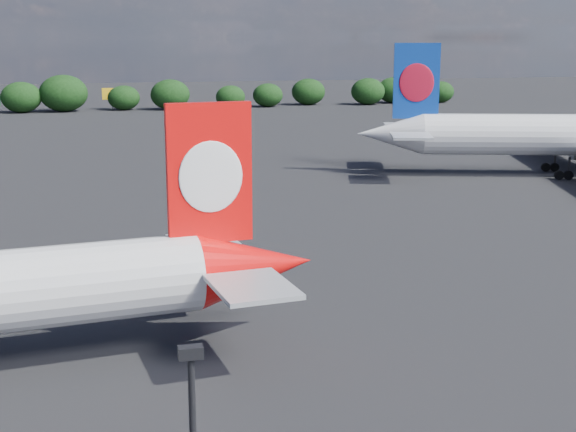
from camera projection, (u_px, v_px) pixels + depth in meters
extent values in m
plane|color=black|center=(46.00, 203.00, 90.37)|extent=(500.00, 500.00, 0.00)
cone|color=red|center=(255.00, 266.00, 49.03)|extent=(7.82, 5.37, 4.60)
cube|color=red|center=(210.00, 173.00, 46.80)|extent=(5.08, 1.01, 8.28)
ellipsoid|color=white|center=(211.00, 177.00, 46.59)|extent=(3.86, 0.60, 4.23)
ellipsoid|color=white|center=(208.00, 175.00, 47.09)|extent=(3.86, 0.60, 4.23)
cube|color=#ADB0B5|center=(252.00, 287.00, 43.69)|extent=(4.72, 5.94, 0.28)
cube|color=#ADB0B5|center=(205.00, 243.00, 52.94)|extent=(4.72, 5.94, 0.28)
cone|color=silver|center=(390.00, 134.00, 108.31)|extent=(10.07, 7.88, 5.52)
cube|color=#0D3799|center=(416.00, 81.00, 106.61)|extent=(5.97, 2.31, 9.94)
ellipsoid|color=#B8122A|center=(417.00, 83.00, 106.33)|extent=(4.50, 1.57, 5.08)
ellipsoid|color=#B8122A|center=(416.00, 82.00, 106.98)|extent=(4.50, 1.57, 5.08)
cube|color=#ADB0B5|center=(411.00, 136.00, 102.18)|extent=(6.70, 7.80, 0.33)
cube|color=#ADB0B5|center=(402.00, 126.00, 114.03)|extent=(6.70, 7.80, 0.33)
cube|color=#ADB0B5|center=(565.00, 135.00, 121.37)|extent=(13.35, 23.23, 0.61)
cylinder|color=black|center=(569.00, 167.00, 104.81)|extent=(0.39, 0.39, 2.76)
cylinder|color=black|center=(568.00, 175.00, 105.04)|extent=(1.31, 0.83, 1.22)
cylinder|color=black|center=(559.00, 175.00, 105.10)|extent=(1.31, 0.83, 1.22)
cylinder|color=black|center=(555.00, 160.00, 111.27)|extent=(0.39, 0.39, 2.76)
cylinder|color=black|center=(554.00, 167.00, 111.50)|extent=(1.31, 0.83, 1.22)
cylinder|color=black|center=(546.00, 167.00, 111.56)|extent=(1.31, 0.83, 1.22)
cube|color=black|center=(191.00, 352.00, 17.57)|extent=(0.55, 0.30, 0.28)
cube|color=yellow|center=(112.00, 94.00, 207.79)|extent=(5.00, 0.30, 3.00)
cylinder|color=gray|center=(112.00, 104.00, 208.39)|extent=(0.30, 0.30, 2.50)
ellipsoid|color=black|center=(21.00, 97.00, 198.00)|extent=(9.91, 8.39, 7.62)
ellipsoid|color=black|center=(63.00, 93.00, 200.67)|extent=(11.98, 10.14, 9.21)
ellipsoid|color=black|center=(124.00, 98.00, 205.35)|extent=(8.19, 6.93, 6.30)
ellipsoid|color=black|center=(170.00, 95.00, 206.36)|extent=(10.13, 8.57, 7.80)
ellipsoid|color=black|center=(230.00, 97.00, 210.50)|extent=(7.82, 6.62, 6.02)
ellipsoid|color=black|center=(268.00, 95.00, 215.04)|extent=(8.18, 6.92, 6.29)
ellipsoid|color=black|center=(308.00, 92.00, 221.34)|extent=(9.40, 7.95, 7.23)
ellipsoid|color=black|center=(368.00, 91.00, 222.00)|extent=(9.52, 8.06, 7.33)
ellipsoid|color=black|center=(394.00, 90.00, 227.66)|extent=(9.49, 8.03, 7.30)
ellipsoid|color=black|center=(440.00, 92.00, 229.18)|extent=(7.91, 6.69, 6.08)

